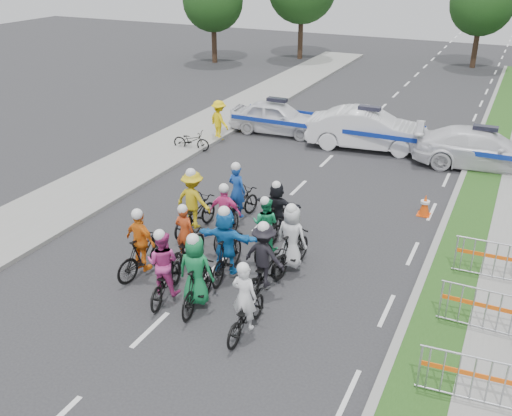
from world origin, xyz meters
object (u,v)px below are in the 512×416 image
at_px(tree_0, 213,1).
at_px(barrier_0, 473,381).
at_px(rider_1, 197,279).
at_px(rider_9, 226,220).
at_px(rider_0, 245,310).
at_px(rider_11, 277,212).
at_px(barrier_1, 485,312).
at_px(rider_2, 164,273).
at_px(rider_10, 194,208).
at_px(cone_1, 500,166).
at_px(cone_0, 425,205).
at_px(barrier_2, 495,262).
at_px(parked_bike, 191,140).
at_px(rider_4, 264,264).
at_px(marshal_hiviz, 219,120).
at_px(rider_3, 142,250).
at_px(rider_5, 226,247).
at_px(police_car_0, 277,117).
at_px(police_car_2, 482,149).
at_px(rider_6, 186,244).
at_px(rider_7, 291,245).
at_px(rider_8, 266,232).
at_px(police_car_1, 368,129).
at_px(tree_4, 482,4).
at_px(rider_12, 238,201).

bearing_deg(tree_0, barrier_0, -52.85).
height_order(rider_1, rider_9, rider_1).
bearing_deg(rider_0, rider_11, -75.66).
height_order(rider_0, barrier_1, rider_0).
bearing_deg(rider_2, rider_9, -102.12).
bearing_deg(rider_10, cone_1, -127.06).
height_order(barrier_0, cone_0, barrier_0).
bearing_deg(barrier_2, rider_10, -173.98).
bearing_deg(parked_bike, cone_0, -110.33).
relative_size(rider_4, cone_0, 2.79).
distance_m(rider_2, marshal_hiviz, 12.32).
xyz_separation_m(rider_1, rider_3, (-2.00, 0.65, -0.03)).
xyz_separation_m(rider_5, police_car_0, (-3.75, 11.81, -0.12)).
distance_m(rider_2, tree_0, 30.21).
bearing_deg(rider_0, police_car_2, -106.03).
bearing_deg(police_car_0, rider_6, -171.96).
height_order(police_car_2, barrier_1, police_car_2).
relative_size(rider_9, tree_0, 0.30).
relative_size(rider_11, parked_bike, 1.11).
height_order(barrier_0, parked_bike, barrier_0).
bearing_deg(marshal_hiviz, barrier_2, 174.85).
bearing_deg(rider_11, rider_9, 42.22).
height_order(rider_4, rider_7, rider_7).
relative_size(rider_4, parked_bike, 1.24).
xyz_separation_m(rider_10, cone_0, (5.97, 4.10, -0.45)).
distance_m(rider_0, rider_8, 3.59).
distance_m(rider_3, rider_5, 2.15).
distance_m(police_car_1, tree_0, 20.66).
relative_size(barrier_1, tree_4, 0.32).
distance_m(rider_0, barrier_1, 5.23).
distance_m(rider_9, parked_bike, 8.30).
height_order(rider_7, cone_0, rider_7).
height_order(rider_11, rider_12, rider_12).
relative_size(rider_11, tree_4, 0.28).
distance_m(barrier_1, tree_4, 31.37).
height_order(rider_12, tree_4, tree_4).
bearing_deg(barrier_2, cone_1, 92.98).
distance_m(rider_12, barrier_1, 7.94).
bearing_deg(rider_4, cone_0, -108.35).
xyz_separation_m(rider_12, tree_4, (3.76, 28.21, 3.54)).
bearing_deg(rider_10, rider_2, 113.96).
bearing_deg(rider_6, rider_7, -162.18).
xyz_separation_m(rider_5, cone_1, (5.81, 10.66, -0.50)).
xyz_separation_m(rider_3, rider_4, (3.12, 0.67, 0.01)).
bearing_deg(parked_bike, police_car_0, -39.03).
bearing_deg(rider_6, police_car_1, -99.25).
bearing_deg(cone_1, rider_8, -120.54).
relative_size(rider_9, rider_10, 0.91).
relative_size(rider_5, rider_10, 0.98).
relative_size(rider_0, tree_0, 0.29).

